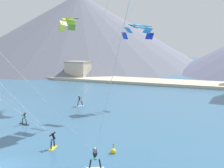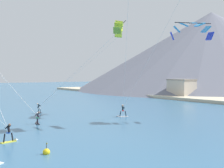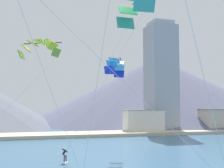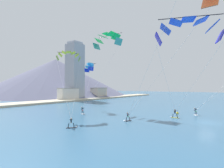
{
  "view_description": "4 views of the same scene",
  "coord_description": "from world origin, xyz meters",
  "px_view_note": "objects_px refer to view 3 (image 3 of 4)",
  "views": [
    {
      "loc": [
        18.5,
        -18.32,
        10.16
      ],
      "look_at": [
        2.19,
        17.84,
        4.88
      ],
      "focal_mm": 50.0,
      "sensor_mm": 36.0,
      "label": 1
    },
    {
      "loc": [
        29.64,
        -2.26,
        6.14
      ],
      "look_at": [
        -1.34,
        18.99,
        4.97
      ],
      "focal_mm": 50.0,
      "sensor_mm": 36.0,
      "label": 2
    },
    {
      "loc": [
        -12.07,
        -11.32,
        6.29
      ],
      "look_at": [
        -2.24,
        19.99,
        8.76
      ],
      "focal_mm": 50.0,
      "sensor_mm": 36.0,
      "label": 3
    },
    {
      "loc": [
        -34.72,
        -5.06,
        6.26
      ],
      "look_at": [
        -3.8,
        17.9,
        6.92
      ],
      "focal_mm": 28.0,
      "sensor_mm": 36.0,
      "label": 4
    }
  ],
  "objects_px": {
    "parafoil_kite_near_lead": "(135,3)",
    "parafoil_kite_far_left": "(39,48)",
    "kitesurfer_near_lead": "(64,158)",
    "parafoil_kite_distant_high_outer": "(116,65)"
  },
  "relations": [
    {
      "from": "parafoil_kite_near_lead",
      "to": "parafoil_kite_distant_high_outer",
      "type": "bearing_deg",
      "value": 94.06
    },
    {
      "from": "parafoil_kite_far_left",
      "to": "parafoil_kite_near_lead",
      "type": "bearing_deg",
      "value": -9.94
    },
    {
      "from": "parafoil_kite_distant_high_outer",
      "to": "parafoil_kite_near_lead",
      "type": "bearing_deg",
      "value": -85.94
    },
    {
      "from": "kitesurfer_near_lead",
      "to": "parafoil_kite_near_lead",
      "type": "bearing_deg",
      "value": -3.56
    },
    {
      "from": "kitesurfer_near_lead",
      "to": "parafoil_kite_distant_high_outer",
      "type": "bearing_deg",
      "value": 35.12
    },
    {
      "from": "kitesurfer_near_lead",
      "to": "parafoil_kite_distant_high_outer",
      "type": "distance_m",
      "value": 15.14
    },
    {
      "from": "parafoil_kite_near_lead",
      "to": "parafoil_kite_far_left",
      "type": "height_order",
      "value": "parafoil_kite_near_lead"
    },
    {
      "from": "parafoil_kite_far_left",
      "to": "parafoil_kite_distant_high_outer",
      "type": "distance_m",
      "value": 11.69
    },
    {
      "from": "parafoil_kite_distant_high_outer",
      "to": "kitesurfer_near_lead",
      "type": "bearing_deg",
      "value": -144.88
    },
    {
      "from": "parafoil_kite_near_lead",
      "to": "parafoil_kite_far_left",
      "type": "xyz_separation_m",
      "value": [
        -11.31,
        1.98,
        -5.9
      ]
    }
  ]
}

